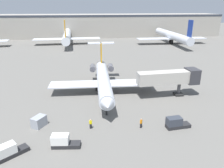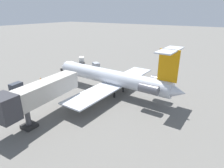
{
  "view_description": "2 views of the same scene",
  "coord_description": "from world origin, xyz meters",
  "px_view_note": "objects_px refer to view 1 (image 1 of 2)",
  "views": [
    {
      "loc": [
        -4.15,
        -40.28,
        18.92
      ],
      "look_at": [
        1.6,
        5.03,
        2.3
      ],
      "focal_mm": 34.78,
      "sensor_mm": 36.0,
      "label": 1
    },
    {
      "loc": [
        29.0,
        24.1,
        15.2
      ],
      "look_at": [
        0.76,
        6.07,
        2.33
      ],
      "focal_mm": 30.45,
      "sensor_mm": 36.0,
      "label": 2
    }
  ],
  "objects_px": {
    "jet_bridge": "(172,77)",
    "parked_airliner_centre": "(172,36)",
    "baggage_tug_trailing": "(63,142)",
    "cargo_container_uld": "(39,121)",
    "ground_crew_loader": "(91,124)",
    "ground_crew_marshaller": "(141,123)",
    "baggage_tug_lead": "(176,123)",
    "baggage_tug_spare": "(9,151)",
    "regional_jet": "(103,79)",
    "parked_airliner_west_mid": "(67,36)"
  },
  "relations": [
    {
      "from": "ground_crew_loader",
      "to": "baggage_tug_trailing",
      "type": "height_order",
      "value": "baggage_tug_trailing"
    },
    {
      "from": "regional_jet",
      "to": "baggage_tug_lead",
      "type": "distance_m",
      "value": 19.81
    },
    {
      "from": "jet_bridge",
      "to": "baggage_tug_lead",
      "type": "xyz_separation_m",
      "value": [
        -4.28,
        -12.93,
        -3.44
      ]
    },
    {
      "from": "ground_crew_loader",
      "to": "jet_bridge",
      "type": "bearing_deg",
      "value": 32.21
    },
    {
      "from": "jet_bridge",
      "to": "cargo_container_uld",
      "type": "distance_m",
      "value": 28.39
    },
    {
      "from": "baggage_tug_trailing",
      "to": "parked_airliner_west_mid",
      "type": "distance_m",
      "value": 87.35
    },
    {
      "from": "baggage_tug_lead",
      "to": "baggage_tug_trailing",
      "type": "relative_size",
      "value": 1.0
    },
    {
      "from": "baggage_tug_lead",
      "to": "parked_airliner_west_mid",
      "type": "relative_size",
      "value": 0.1
    },
    {
      "from": "ground_crew_marshaller",
      "to": "baggage_tug_spare",
      "type": "relative_size",
      "value": 0.42
    },
    {
      "from": "ground_crew_marshaller",
      "to": "cargo_container_uld",
      "type": "bearing_deg",
      "value": 171.04
    },
    {
      "from": "ground_crew_marshaller",
      "to": "ground_crew_loader",
      "type": "relative_size",
      "value": 1.0
    },
    {
      "from": "regional_jet",
      "to": "baggage_tug_trailing",
      "type": "bearing_deg",
      "value": -110.95
    },
    {
      "from": "baggage_tug_lead",
      "to": "parked_airliner_centre",
      "type": "bearing_deg",
      "value": 68.83
    },
    {
      "from": "regional_jet",
      "to": "baggage_tug_spare",
      "type": "distance_m",
      "value": 25.4
    },
    {
      "from": "cargo_container_uld",
      "to": "baggage_tug_spare",
      "type": "bearing_deg",
      "value": -108.09
    },
    {
      "from": "regional_jet",
      "to": "ground_crew_marshaller",
      "type": "relative_size",
      "value": 16.76
    },
    {
      "from": "baggage_tug_trailing",
      "to": "cargo_container_uld",
      "type": "xyz_separation_m",
      "value": [
        -4.39,
        6.18,
        0.03
      ]
    },
    {
      "from": "ground_crew_loader",
      "to": "ground_crew_marshaller",
      "type": "bearing_deg",
      "value": -5.81
    },
    {
      "from": "jet_bridge",
      "to": "baggage_tug_lead",
      "type": "height_order",
      "value": "jet_bridge"
    },
    {
      "from": "baggage_tug_trailing",
      "to": "cargo_container_uld",
      "type": "relative_size",
      "value": 1.48
    },
    {
      "from": "ground_crew_loader",
      "to": "cargo_container_uld",
      "type": "distance_m",
      "value": 8.63
    },
    {
      "from": "baggage_tug_trailing",
      "to": "baggage_tug_spare",
      "type": "bearing_deg",
      "value": -169.33
    },
    {
      "from": "jet_bridge",
      "to": "baggage_tug_lead",
      "type": "bearing_deg",
      "value": -108.31
    },
    {
      "from": "jet_bridge",
      "to": "parked_airliner_west_mid",
      "type": "bearing_deg",
      "value": 110.85
    },
    {
      "from": "cargo_container_uld",
      "to": "parked_airliner_west_mid",
      "type": "bearing_deg",
      "value": 90.48
    },
    {
      "from": "ground_crew_marshaller",
      "to": "parked_airliner_centre",
      "type": "height_order",
      "value": "parked_airliner_centre"
    },
    {
      "from": "jet_bridge",
      "to": "parked_airliner_centre",
      "type": "distance_m",
      "value": 71.05
    },
    {
      "from": "jet_bridge",
      "to": "ground_crew_marshaller",
      "type": "xyz_separation_m",
      "value": [
        -9.9,
        -12.21,
        -3.42
      ]
    },
    {
      "from": "baggage_tug_trailing",
      "to": "cargo_container_uld",
      "type": "distance_m",
      "value": 7.58
    },
    {
      "from": "jet_bridge",
      "to": "cargo_container_uld",
      "type": "xyz_separation_m",
      "value": [
        -26.51,
        -9.59,
        -3.41
      ]
    },
    {
      "from": "ground_crew_loader",
      "to": "parked_airliner_west_mid",
      "type": "xyz_separation_m",
      "value": [
        -9.13,
        82.75,
        3.32
      ]
    },
    {
      "from": "ground_crew_marshaller",
      "to": "ground_crew_loader",
      "type": "height_order",
      "value": "same"
    },
    {
      "from": "baggage_tug_lead",
      "to": "cargo_container_uld",
      "type": "distance_m",
      "value": 22.48
    },
    {
      "from": "baggage_tug_trailing",
      "to": "baggage_tug_spare",
      "type": "relative_size",
      "value": 1.03
    },
    {
      "from": "regional_jet",
      "to": "baggage_tug_spare",
      "type": "bearing_deg",
      "value": -124.48
    },
    {
      "from": "baggage_tug_spare",
      "to": "cargo_container_uld",
      "type": "distance_m",
      "value": 7.85
    },
    {
      "from": "ground_crew_marshaller",
      "to": "cargo_container_uld",
      "type": "relative_size",
      "value": 0.61
    },
    {
      "from": "baggage_tug_lead",
      "to": "ground_crew_loader",
      "type": "bearing_deg",
      "value": 173.59
    },
    {
      "from": "cargo_container_uld",
      "to": "parked_airliner_west_mid",
      "type": "height_order",
      "value": "parked_airliner_west_mid"
    },
    {
      "from": "ground_crew_marshaller",
      "to": "baggage_tug_trailing",
      "type": "height_order",
      "value": "baggage_tug_trailing"
    },
    {
      "from": "baggage_tug_lead",
      "to": "baggage_tug_spare",
      "type": "height_order",
      "value": "same"
    },
    {
      "from": "baggage_tug_lead",
      "to": "parked_airliner_centre",
      "type": "distance_m",
      "value": 84.71
    },
    {
      "from": "jet_bridge",
      "to": "parked_airliner_centre",
      "type": "xyz_separation_m",
      "value": [
        26.29,
        66.01,
        -0.11
      ]
    },
    {
      "from": "parked_airliner_west_mid",
      "to": "baggage_tug_trailing",
      "type": "bearing_deg",
      "value": -86.67
    },
    {
      "from": "parked_airliner_centre",
      "to": "parked_airliner_west_mid",
      "type": "bearing_deg",
      "value": 174.28
    },
    {
      "from": "regional_jet",
      "to": "baggage_tug_spare",
      "type": "height_order",
      "value": "regional_jet"
    },
    {
      "from": "regional_jet",
      "to": "baggage_tug_spare",
      "type": "relative_size",
      "value": 7.08
    },
    {
      "from": "baggage_tug_spare",
      "to": "baggage_tug_trailing",
      "type": "bearing_deg",
      "value": 10.67
    },
    {
      "from": "ground_crew_marshaller",
      "to": "cargo_container_uld",
      "type": "xyz_separation_m",
      "value": [
        -16.61,
        2.62,
        0.01
      ]
    },
    {
      "from": "ground_crew_loader",
      "to": "baggage_tug_lead",
      "type": "relative_size",
      "value": 0.41
    }
  ]
}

